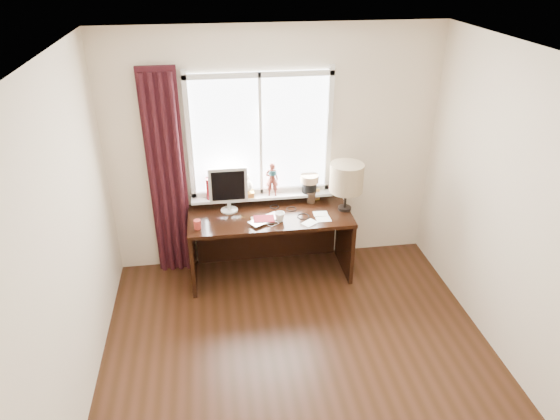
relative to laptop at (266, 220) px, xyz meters
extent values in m
cube|color=black|center=(0.16, -1.50, -0.76)|extent=(3.50, 4.00, 0.00)
cube|color=white|center=(0.16, -1.50, 1.84)|extent=(3.50, 4.00, 0.00)
cube|color=beige|center=(0.16, 0.50, 0.54)|extent=(3.50, 0.00, 2.60)
cube|color=beige|center=(-1.59, -1.50, 0.54)|extent=(0.00, 4.00, 2.60)
cube|color=beige|center=(1.91, -1.50, 0.54)|extent=(0.00, 4.00, 2.60)
imported|color=silver|center=(0.00, 0.00, 0.00)|extent=(0.42, 0.38, 0.03)
imported|color=white|center=(0.14, -0.02, 0.04)|extent=(0.14, 0.14, 0.10)
cylinder|color=maroon|center=(-0.68, -0.05, 0.03)|extent=(0.07, 0.07, 0.09)
cube|color=white|center=(0.01, 0.49, 0.74)|extent=(1.40, 0.02, 1.30)
cube|color=silver|center=(0.01, 0.46, 0.11)|extent=(1.50, 0.05, 0.05)
cube|color=silver|center=(0.01, 0.46, 1.36)|extent=(1.50, 0.05, 0.05)
cube|color=silver|center=(-0.71, 0.46, 0.74)|extent=(0.05, 0.05, 1.40)
cube|color=silver|center=(0.74, 0.46, 0.74)|extent=(0.05, 0.05, 1.40)
cube|color=silver|center=(0.01, 0.46, 0.74)|extent=(0.03, 0.05, 1.30)
cube|color=silver|center=(0.01, 0.41, 0.07)|extent=(1.52, 0.18, 0.03)
cylinder|color=maroon|center=(-0.52, 0.41, 0.20)|extent=(0.13, 0.13, 0.23)
cube|color=gold|center=(-0.15, 0.39, 0.12)|extent=(0.15, 0.12, 0.06)
sphere|color=beige|center=(-0.15, 0.39, 0.21)|extent=(0.13, 0.13, 0.13)
sphere|color=beige|center=(-0.15, 0.39, 0.31)|extent=(0.07, 0.07, 0.07)
imported|color=maroon|center=(0.13, 0.39, 0.27)|extent=(0.15, 0.11, 0.38)
cylinder|color=#1E4C51|center=(0.13, 0.38, 0.36)|extent=(0.10, 0.10, 0.05)
cylinder|color=black|center=(0.53, 0.41, 0.15)|extent=(0.16, 0.16, 0.12)
cylinder|color=#8C6B4C|center=(0.53, 0.41, 0.25)|extent=(0.20, 0.20, 0.08)
cube|color=black|center=(-0.97, 0.42, 0.36)|extent=(0.38, 0.05, 2.25)
cylinder|color=black|center=(-1.11, 0.39, 0.34)|extent=(0.06, 0.06, 2.20)
cylinder|color=black|center=(-1.02, 0.39, 0.34)|extent=(0.06, 0.06, 2.20)
cylinder|color=black|center=(-0.93, 0.39, 0.34)|extent=(0.06, 0.06, 2.20)
cylinder|color=black|center=(-0.84, 0.39, 0.34)|extent=(0.06, 0.06, 2.20)
cube|color=black|center=(0.06, 0.13, -0.03)|extent=(1.70, 0.70, 0.04)
cube|color=black|center=(-0.77, 0.13, -0.41)|extent=(0.04, 0.64, 0.71)
cube|color=black|center=(0.89, 0.13, -0.41)|extent=(0.04, 0.64, 0.71)
cube|color=black|center=(0.06, 0.47, -0.41)|extent=(1.60, 0.03, 0.71)
cylinder|color=beige|center=(-0.35, 0.28, -0.01)|extent=(0.18, 0.18, 0.01)
cylinder|color=beige|center=(-0.35, 0.28, 0.05)|extent=(0.04, 0.04, 0.10)
cube|color=beige|center=(-0.35, 0.28, 0.29)|extent=(0.40, 0.04, 0.38)
cube|color=black|center=(-0.35, 0.26, 0.29)|extent=(0.34, 0.01, 0.32)
cube|color=beige|center=(-0.03, 0.01, -0.01)|extent=(0.24, 0.19, 0.02)
cube|color=#630911|center=(-0.02, 0.00, 0.01)|extent=(0.22, 0.16, 0.01)
cylinder|color=black|center=(0.54, 0.34, 0.05)|extent=(0.09, 0.09, 0.12)
cylinder|color=black|center=(0.53, 0.35, 0.10)|extent=(0.01, 0.01, 0.22)
cylinder|color=black|center=(0.56, 0.33, 0.08)|extent=(0.01, 0.01, 0.19)
cylinder|color=black|center=(0.54, 0.36, 0.11)|extent=(0.01, 0.01, 0.25)
cylinder|color=black|center=(0.56, 0.35, 0.07)|extent=(0.01, 0.01, 0.17)
cube|color=gold|center=(0.60, 0.40, 0.05)|extent=(0.10, 0.04, 0.13)
cube|color=#996633|center=(0.60, 0.38, 0.05)|extent=(0.07, 0.02, 0.10)
cylinder|color=black|center=(0.86, 0.13, 0.00)|extent=(0.14, 0.14, 0.03)
cylinder|color=black|center=(0.86, 0.13, 0.13)|extent=(0.03, 0.03, 0.22)
cylinder|color=#C8BC8B|center=(0.86, 0.13, 0.36)|extent=(0.35, 0.35, 0.30)
cube|color=white|center=(0.59, -0.05, -0.01)|extent=(0.15, 0.11, 0.00)
cube|color=white|center=(0.59, 0.07, -0.01)|extent=(0.15, 0.12, 0.00)
cube|color=white|center=(0.44, -0.10, -0.01)|extent=(0.19, 0.18, 0.00)
torus|color=black|center=(0.40, 0.04, -0.01)|extent=(0.17, 0.17, 0.01)
torus|color=black|center=(0.30, 0.21, -0.01)|extent=(0.14, 0.14, 0.01)
torus|color=black|center=(0.13, 0.29, -0.01)|extent=(0.12, 0.12, 0.01)
camera|label=1|loc=(-0.50, -4.41, 2.47)|focal=32.00mm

